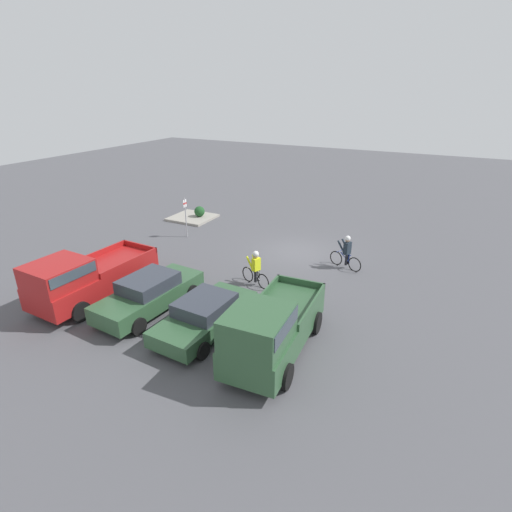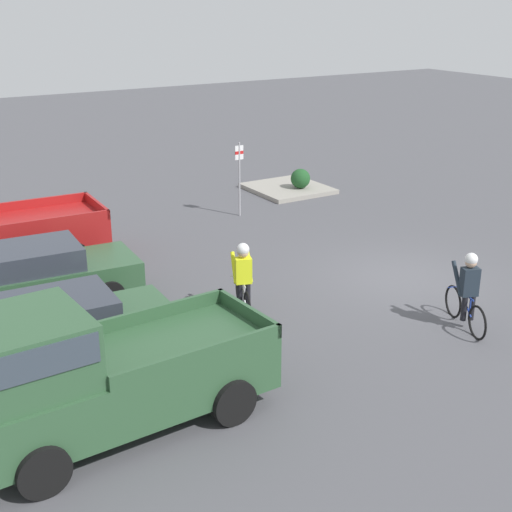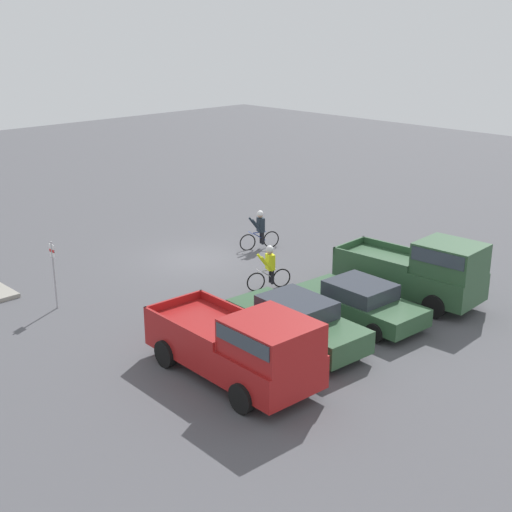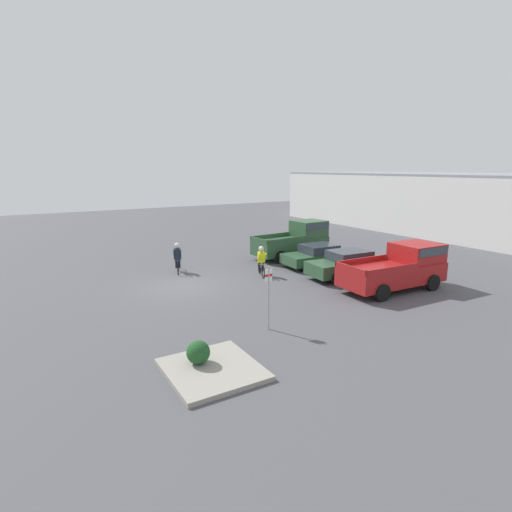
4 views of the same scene
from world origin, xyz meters
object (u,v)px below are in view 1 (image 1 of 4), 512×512
cyclist_0 (256,267)px  cyclist_1 (346,251)px  pickup_truck_0 (270,328)px  fire_lane_sign (186,214)px  shrub (199,211)px  sedan_0 (205,314)px  pickup_truck_1 (85,277)px  sedan_1 (150,293)px

cyclist_0 → cyclist_1: bearing=-130.2°
pickup_truck_0 → fire_lane_sign: fire_lane_sign is taller
pickup_truck_0 → shrub: pickup_truck_0 is taller
sedan_0 → pickup_truck_1: 5.66m
pickup_truck_0 → cyclist_0: size_ratio=3.13×
cyclist_0 → shrub: size_ratio=2.38×
cyclist_0 → cyclist_1: (-3.12, -3.69, 0.01)m
cyclist_0 → shrub: (7.96, -7.09, -0.37)m
cyclist_0 → sedan_0: bearing=90.8°
pickup_truck_0 → cyclist_1: bearing=-91.6°
cyclist_1 → pickup_truck_0: bearing=88.4°
sedan_1 → sedan_0: bearing=175.6°
shrub → fire_lane_sign: bearing=112.5°
pickup_truck_0 → fire_lane_sign: 12.58m
sedan_0 → pickup_truck_1: (5.62, 0.44, 0.45)m
sedan_1 → pickup_truck_0: bearing=173.2°
pickup_truck_1 → sedan_0: bearing=-175.5°
sedan_1 → cyclist_0: bearing=-125.1°
pickup_truck_0 → sedan_1: bearing=-6.8°
cyclist_0 → cyclist_1: 4.83m
sedan_0 → shrub: sedan_0 is taller
pickup_truck_0 → cyclist_0: bearing=-57.7°
pickup_truck_1 → cyclist_1: 11.98m
sedan_0 → sedan_1: (2.80, -0.22, 0.08)m
pickup_truck_1 → shrub: 11.91m
sedan_0 → pickup_truck_1: pickup_truck_1 is taller
fire_lane_sign → cyclist_1: bearing=179.8°
sedan_1 → pickup_truck_1: 2.92m
sedan_1 → fire_lane_sign: (3.82, -7.63, 0.70)m
cyclist_0 → fire_lane_sign: (6.56, -3.73, 0.58)m
sedan_1 → shrub: size_ratio=6.78×
cyclist_0 → shrub: bearing=-41.7°
pickup_truck_1 → cyclist_0: pickup_truck_1 is taller
sedan_0 → cyclist_0: size_ratio=2.68×
sedan_0 → shrub: bearing=-54.4°
pickup_truck_1 → cyclist_0: size_ratio=3.25×
sedan_1 → cyclist_1: size_ratio=2.73×
fire_lane_sign → shrub: fire_lane_sign is taller
cyclist_1 → fire_lane_sign: fire_lane_sign is taller
pickup_truck_1 → shrub: (2.39, -11.65, -0.62)m
sedan_1 → shrub: bearing=-64.6°
pickup_truck_0 → pickup_truck_1: (8.45, -0.01, -0.07)m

